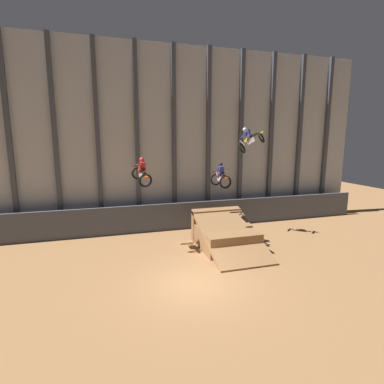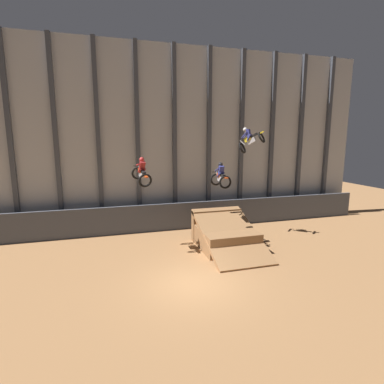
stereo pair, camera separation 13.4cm
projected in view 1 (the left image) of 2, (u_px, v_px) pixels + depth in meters
name	position (u px, v px, depth m)	size (l,w,h in m)	color
ground_plane	(194.00, 284.00, 13.04)	(60.00, 60.00, 0.00)	#996B42
arena_back_wall	(156.00, 139.00, 20.53)	(32.00, 0.40, 12.49)	#ADB2B7
lower_barrier	(160.00, 218.00, 20.38)	(31.36, 0.20, 1.87)	#474C56
dirt_ramp	(225.00, 235.00, 17.51)	(3.12, 4.93, 2.08)	olive
rider_bike_left_air	(142.00, 173.00, 16.04)	(0.98, 1.87, 1.57)	black
rider_bike_center_air	(221.00, 177.00, 17.20)	(0.74, 1.74, 1.45)	black
rider_bike_right_air	(250.00, 139.00, 18.67)	(1.67, 1.73, 1.67)	black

